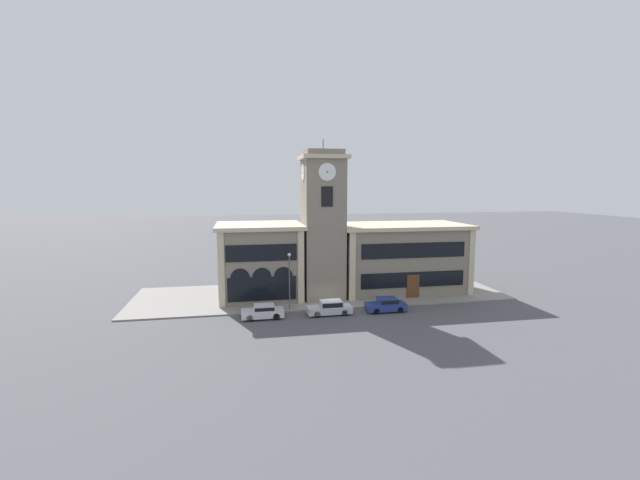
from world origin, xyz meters
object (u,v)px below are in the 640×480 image
Objects in this scene: parked_car_mid at (330,307)px; parked_car_far at (386,304)px; parked_car_near at (263,311)px; street_lamp at (289,273)px.

parked_car_far is at bearing 179.41° from parked_car_mid.
parked_car_near is 6.83m from parked_car_mid.
parked_car_far is at bearing 179.42° from parked_car_near.
parked_car_near is 4.96m from street_lamp.
parked_car_mid reaches higher than parked_car_far.
parked_car_near is at bearing -0.58° from parked_car_mid.
street_lamp is (-9.96, 2.18, 3.33)m from parked_car_far.
parked_car_near is 12.89m from parked_car_far.
parked_car_far is (6.06, -0.00, -0.01)m from parked_car_mid.
parked_car_mid is 5.57m from street_lamp.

